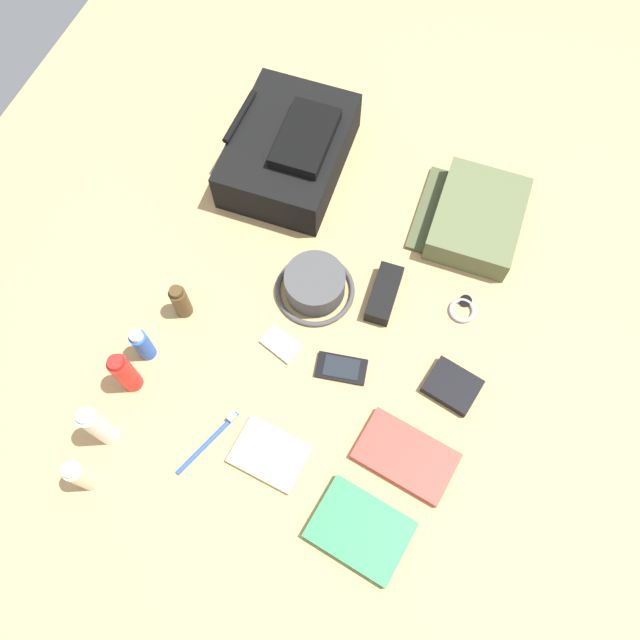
{
  "coord_description": "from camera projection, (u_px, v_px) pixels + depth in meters",
  "views": [
    {
      "loc": [
        -0.51,
        -0.21,
        1.38
      ],
      "look_at": [
        0.0,
        0.0,
        0.04
      ],
      "focal_mm": 36.6,
      "sensor_mm": 36.0,
      "label": 1
    }
  ],
  "objects": [
    {
      "name": "ground_plane",
      "position": [
        320.0,
        329.0,
        1.5
      ],
      "size": [
        2.64,
        2.02,
        0.02
      ],
      "primitive_type": "cube",
      "color": "tan",
      "rests_on": "ground"
    },
    {
      "name": "backpack",
      "position": [
        290.0,
        150.0,
        1.6
      ],
      "size": [
        0.37,
        0.29,
        0.15
      ],
      "color": "black",
      "rests_on": "ground_plane"
    },
    {
      "name": "toiletry_pouch",
      "position": [
        475.0,
        218.0,
        1.56
      ],
      "size": [
        0.27,
        0.26,
        0.07
      ],
      "color": "#56603D",
      "rests_on": "ground_plane"
    },
    {
      "name": "bucket_hat",
      "position": [
        315.0,
        285.0,
        1.49
      ],
      "size": [
        0.19,
        0.19,
        0.07
      ],
      "color": "#444444",
      "rests_on": "ground_plane"
    },
    {
      "name": "lotion_bottle",
      "position": [
        82.0,
        476.0,
        1.29
      ],
      "size": [
        0.04,
        0.04,
        0.14
      ],
      "color": "beige",
      "rests_on": "ground_plane"
    },
    {
      "name": "toothpaste_tube",
      "position": [
        98.0,
        426.0,
        1.31
      ],
      "size": [
        0.04,
        0.04,
        0.17
      ],
      "color": "white",
      "rests_on": "ground_plane"
    },
    {
      "name": "sunscreen_spray",
      "position": [
        125.0,
        373.0,
        1.37
      ],
      "size": [
        0.04,
        0.04,
        0.14
      ],
      "color": "red",
      "rests_on": "ground_plane"
    },
    {
      "name": "deodorant_spray",
      "position": [
        142.0,
        344.0,
        1.41
      ],
      "size": [
        0.04,
        0.04,
        0.11
      ],
      "color": "blue",
      "rests_on": "ground_plane"
    },
    {
      "name": "cologne_bottle",
      "position": [
        181.0,
        301.0,
        1.46
      ],
      "size": [
        0.04,
        0.04,
        0.11
      ],
      "color": "#473319",
      "rests_on": "ground_plane"
    },
    {
      "name": "paperback_novel",
      "position": [
        360.0,
        530.0,
        1.31
      ],
      "size": [
        0.17,
        0.21,
        0.02
      ],
      "color": "#2D934C",
      "rests_on": "ground_plane"
    },
    {
      "name": "travel_guidebook",
      "position": [
        406.0,
        456.0,
        1.37
      ],
      "size": [
        0.15,
        0.22,
        0.02
      ],
      "color": "red",
      "rests_on": "ground_plane"
    },
    {
      "name": "cell_phone",
      "position": [
        341.0,
        368.0,
        1.44
      ],
      "size": [
        0.08,
        0.12,
        0.01
      ],
      "color": "black",
      "rests_on": "ground_plane"
    },
    {
      "name": "media_player",
      "position": [
        281.0,
        345.0,
        1.47
      ],
      "size": [
        0.07,
        0.1,
        0.01
      ],
      "color": "#B7B7BC",
      "rests_on": "ground_plane"
    },
    {
      "name": "wristwatch",
      "position": [
        463.0,
        309.0,
        1.5
      ],
      "size": [
        0.07,
        0.06,
        0.01
      ],
      "color": "#99999E",
      "rests_on": "ground_plane"
    },
    {
      "name": "toothbrush",
      "position": [
        211.0,
        439.0,
        1.38
      ],
      "size": [
        0.17,
        0.07,
        0.02
      ],
      "color": "blue",
      "rests_on": "ground_plane"
    },
    {
      "name": "wallet",
      "position": [
        452.0,
        386.0,
        1.42
      ],
      "size": [
        0.11,
        0.12,
        0.02
      ],
      "primitive_type": "cube",
      "rotation": [
        0.0,
        0.0,
        -0.18
      ],
      "color": "black",
      "rests_on": "ground_plane"
    },
    {
      "name": "notepad",
      "position": [
        270.0,
        454.0,
        1.37
      ],
      "size": [
        0.12,
        0.16,
        0.02
      ],
      "primitive_type": "cube",
      "rotation": [
        0.0,
        0.0,
        -0.08
      ],
      "color": "beige",
      "rests_on": "ground_plane"
    },
    {
      "name": "sunglasses_case",
      "position": [
        384.0,
        294.0,
        1.5
      ],
      "size": [
        0.14,
        0.07,
        0.04
      ],
      "primitive_type": "cube",
      "rotation": [
        0.0,
        0.0,
        0.08
      ],
      "color": "black",
      "rests_on": "ground_plane"
    }
  ]
}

